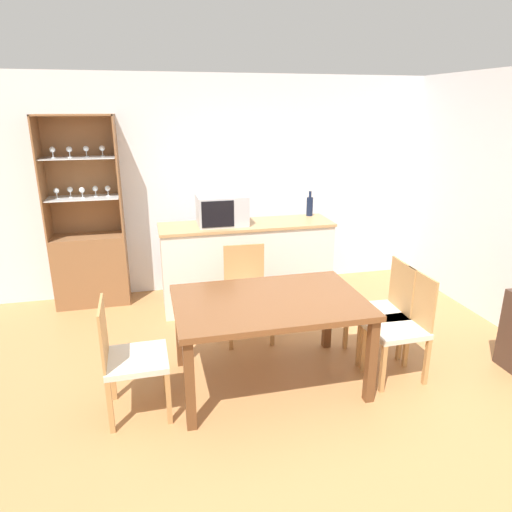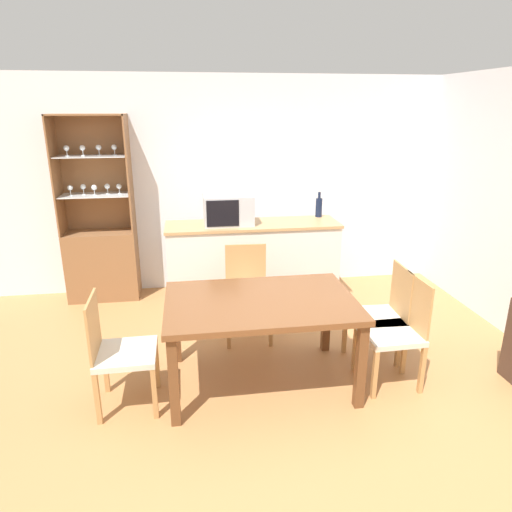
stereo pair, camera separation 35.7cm
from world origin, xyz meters
name	(u,v)px [view 1 (the left image)]	position (x,y,z in m)	size (l,w,h in m)	color
ground_plane	(285,406)	(0.00, 0.00, 0.00)	(18.00, 18.00, 0.00)	#B27A47
wall_back	(223,185)	(0.00, 2.63, 1.27)	(6.80, 0.06, 2.55)	silver
kitchen_counter	(247,264)	(0.13, 1.94, 0.48)	(1.92, 0.54, 0.96)	silver
display_cabinet	(90,254)	(-1.59, 2.42, 0.59)	(0.80, 0.39, 2.11)	brown
dining_table	(269,309)	(-0.03, 0.36, 0.66)	(1.49, 0.99, 0.74)	brown
dining_chair_side_left_near	(130,358)	(-1.12, 0.21, 0.46)	(0.45, 0.45, 0.90)	beige
dining_chair_head_far	(247,293)	(-0.03, 1.19, 0.46)	(0.46, 0.46, 0.90)	beige
dining_chair_side_right_far	(382,311)	(1.05, 0.50, 0.46)	(0.46, 0.46, 0.90)	beige
dining_chair_side_right_near	(400,326)	(1.05, 0.21, 0.46)	(0.45, 0.45, 0.90)	beige
microwave	(222,210)	(-0.13, 1.96, 1.12)	(0.53, 0.37, 0.32)	#B7BABF
wine_bottle	(310,206)	(0.94, 2.14, 1.08)	(0.08, 0.08, 0.29)	#141E38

